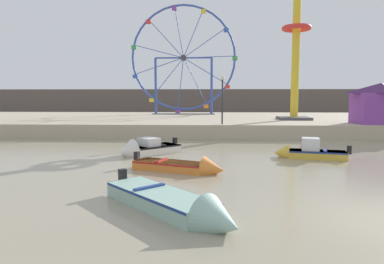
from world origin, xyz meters
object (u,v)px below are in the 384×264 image
(ferris_wheel_blue_frame, at_px, (183,60))
(drop_tower_yellow_tower, at_px, (296,40))
(carnival_booth_purple_stall, at_px, (380,103))
(motorboat_white_red_stripe, at_px, (144,149))
(motorboat_mustard_yellow, at_px, (306,152))
(promenade_lamp_near, at_px, (222,92))
(motorboat_orange_hull, at_px, (186,167))
(motorboat_seafoam, at_px, (178,206))

(ferris_wheel_blue_frame, xyz_separation_m, drop_tower_yellow_tower, (10.91, -8.98, 0.84))
(ferris_wheel_blue_frame, distance_m, carnival_booth_purple_stall, 21.93)
(motorboat_white_red_stripe, bearing_deg, carnival_booth_purple_stall, 163.89)
(motorboat_mustard_yellow, relative_size, promenade_lamp_near, 1.05)
(motorboat_white_red_stripe, relative_size, motorboat_orange_hull, 0.84)
(motorboat_white_red_stripe, distance_m, motorboat_mustard_yellow, 8.84)
(promenade_lamp_near, bearing_deg, motorboat_seafoam, -96.29)
(motorboat_white_red_stripe, bearing_deg, motorboat_mustard_yellow, 132.42)
(motorboat_mustard_yellow, height_order, ferris_wheel_blue_frame, ferris_wheel_blue_frame)
(motorboat_mustard_yellow, relative_size, motorboat_seafoam, 0.85)
(ferris_wheel_blue_frame, height_order, promenade_lamp_near, ferris_wheel_blue_frame)
(motorboat_orange_hull, distance_m, carnival_booth_purple_stall, 19.74)
(motorboat_mustard_yellow, relative_size, drop_tower_yellow_tower, 0.24)
(motorboat_mustard_yellow, distance_m, ferris_wheel_blue_frame, 25.61)
(motorboat_white_red_stripe, height_order, carnival_booth_purple_stall, carnival_booth_purple_stall)
(motorboat_orange_hull, bearing_deg, motorboat_white_red_stripe, 141.74)
(motorboat_seafoam, relative_size, ferris_wheel_blue_frame, 0.36)
(motorboat_mustard_yellow, height_order, motorboat_seafoam, motorboat_mustard_yellow)
(promenade_lamp_near, bearing_deg, carnival_booth_purple_stall, 5.17)
(motorboat_white_red_stripe, distance_m, ferris_wheel_blue_frame, 23.68)
(motorboat_white_red_stripe, xyz_separation_m, carnival_booth_purple_stall, (17.13, 8.81, 2.48))
(motorboat_orange_hull, height_order, carnival_booth_purple_stall, carnival_booth_purple_stall)
(motorboat_mustard_yellow, relative_size, ferris_wheel_blue_frame, 0.31)
(motorboat_seafoam, relative_size, drop_tower_yellow_tower, 0.28)
(motorboat_white_red_stripe, bearing_deg, drop_tower_yellow_tower, -173.94)
(motorboat_white_red_stripe, distance_m, motorboat_orange_hull, 5.04)
(motorboat_mustard_yellow, bearing_deg, ferris_wheel_blue_frame, -57.97)
(motorboat_seafoam, bearing_deg, carnival_booth_purple_stall, 98.97)
(motorboat_white_red_stripe, xyz_separation_m, promenade_lamp_near, (4.69, 7.68, 3.27))
(promenade_lamp_near, bearing_deg, motorboat_white_red_stripe, -121.41)
(motorboat_orange_hull, height_order, ferris_wheel_blue_frame, ferris_wheel_blue_frame)
(motorboat_mustard_yellow, bearing_deg, drop_tower_yellow_tower, -88.40)
(promenade_lamp_near, bearing_deg, motorboat_mustard_yellow, -63.68)
(motorboat_white_red_stripe, bearing_deg, promenade_lamp_near, -164.74)
(motorboat_orange_hull, height_order, drop_tower_yellow_tower, drop_tower_yellow_tower)
(motorboat_mustard_yellow, bearing_deg, promenade_lamp_near, -50.97)
(drop_tower_yellow_tower, relative_size, carnival_booth_purple_stall, 3.79)
(motorboat_mustard_yellow, distance_m, drop_tower_yellow_tower, 16.57)
(drop_tower_yellow_tower, bearing_deg, motorboat_orange_hull, -116.77)
(ferris_wheel_blue_frame, bearing_deg, promenade_lamp_near, -74.92)
(motorboat_orange_hull, height_order, motorboat_seafoam, motorboat_seafoam)
(motorboat_mustard_yellow, height_order, motorboat_orange_hull, motorboat_mustard_yellow)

